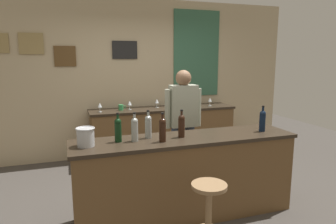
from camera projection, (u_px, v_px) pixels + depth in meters
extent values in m
plane|color=#423D38|center=(174.00, 199.00, 3.88)|extent=(10.00, 10.00, 0.00)
cube|color=tan|center=(136.00, 79.00, 5.52)|extent=(6.00, 0.06, 2.80)
cube|color=#997F4C|center=(31.00, 44.00, 4.84)|extent=(0.37, 0.02, 0.33)
cube|color=brown|center=(65.00, 56.00, 5.03)|extent=(0.35, 0.02, 0.33)
cube|color=black|center=(125.00, 50.00, 5.33)|extent=(0.44, 0.02, 0.31)
cube|color=#38664C|center=(197.00, 54.00, 5.78)|extent=(0.92, 0.02, 1.60)
cube|color=brown|center=(186.00, 178.00, 3.43)|extent=(2.45, 0.57, 0.88)
cube|color=#2D2319|center=(186.00, 139.00, 3.35)|extent=(2.50, 0.60, 0.04)
cube|color=brown|center=(163.00, 134.00, 5.47)|extent=(2.53, 0.53, 0.86)
cube|color=#2D2319|center=(163.00, 109.00, 5.39)|extent=(2.58, 0.56, 0.04)
cylinder|color=#384766|center=(189.00, 156.00, 4.25)|extent=(0.13, 0.13, 0.86)
cylinder|color=#384766|center=(176.00, 157.00, 4.19)|extent=(0.13, 0.13, 0.86)
cube|color=#9EA38E|center=(183.00, 106.00, 4.09)|extent=(0.36, 0.20, 0.56)
sphere|color=brown|center=(183.00, 78.00, 4.02)|extent=(0.21, 0.21, 0.21)
cylinder|color=#9EA38E|center=(198.00, 107.00, 4.17)|extent=(0.08, 0.08, 0.52)
cylinder|color=#9EA38E|center=(168.00, 109.00, 4.03)|extent=(0.08, 0.08, 0.52)
cylinder|color=olive|center=(208.00, 221.00, 2.75)|extent=(0.06, 0.06, 0.65)
cylinder|color=olive|center=(209.00, 186.00, 2.69)|extent=(0.32, 0.32, 0.03)
cylinder|color=black|center=(118.00, 132.00, 3.14)|extent=(0.07, 0.07, 0.20)
sphere|color=black|center=(118.00, 122.00, 3.12)|extent=(0.07, 0.07, 0.07)
cylinder|color=black|center=(118.00, 119.00, 3.11)|extent=(0.03, 0.03, 0.09)
cylinder|color=black|center=(118.00, 114.00, 3.11)|extent=(0.03, 0.03, 0.02)
cylinder|color=#999E99|center=(135.00, 132.00, 3.17)|extent=(0.07, 0.07, 0.20)
sphere|color=#999E99|center=(134.00, 121.00, 3.15)|extent=(0.07, 0.07, 0.07)
cylinder|color=#999E99|center=(134.00, 118.00, 3.14)|extent=(0.03, 0.03, 0.09)
cylinder|color=black|center=(134.00, 113.00, 3.13)|extent=(0.03, 0.03, 0.02)
cylinder|color=#999E99|center=(148.00, 129.00, 3.29)|extent=(0.07, 0.07, 0.20)
sphere|color=#999E99|center=(148.00, 119.00, 3.27)|extent=(0.07, 0.07, 0.07)
cylinder|color=#999E99|center=(148.00, 116.00, 3.27)|extent=(0.03, 0.03, 0.09)
cylinder|color=black|center=(148.00, 111.00, 3.26)|extent=(0.03, 0.03, 0.02)
cylinder|color=black|center=(163.00, 132.00, 3.15)|extent=(0.07, 0.07, 0.20)
sphere|color=black|center=(163.00, 122.00, 3.13)|extent=(0.07, 0.07, 0.07)
cylinder|color=black|center=(162.00, 119.00, 3.12)|extent=(0.03, 0.03, 0.09)
cylinder|color=black|center=(162.00, 113.00, 3.11)|extent=(0.03, 0.03, 0.02)
cylinder|color=black|center=(181.00, 128.00, 3.33)|extent=(0.07, 0.07, 0.20)
sphere|color=black|center=(182.00, 118.00, 3.31)|extent=(0.07, 0.07, 0.07)
cylinder|color=black|center=(182.00, 115.00, 3.30)|extent=(0.03, 0.03, 0.09)
cylinder|color=black|center=(182.00, 110.00, 3.29)|extent=(0.03, 0.03, 0.02)
cylinder|color=black|center=(262.00, 123.00, 3.59)|extent=(0.07, 0.07, 0.20)
sphere|color=black|center=(263.00, 114.00, 3.57)|extent=(0.07, 0.07, 0.07)
cylinder|color=black|center=(263.00, 111.00, 3.57)|extent=(0.03, 0.03, 0.09)
cylinder|color=black|center=(263.00, 106.00, 3.56)|extent=(0.03, 0.03, 0.02)
cylinder|color=#B7BABF|center=(86.00, 137.00, 2.99)|extent=(0.17, 0.17, 0.18)
torus|color=#B7BABF|center=(85.00, 128.00, 2.97)|extent=(0.19, 0.19, 0.02)
cylinder|color=silver|center=(100.00, 112.00, 4.98)|extent=(0.06, 0.06, 0.00)
cylinder|color=silver|center=(100.00, 109.00, 4.97)|extent=(0.01, 0.01, 0.07)
cone|color=silver|center=(100.00, 105.00, 4.96)|extent=(0.07, 0.07, 0.08)
cylinder|color=silver|center=(130.00, 110.00, 5.20)|extent=(0.06, 0.06, 0.00)
cylinder|color=silver|center=(130.00, 107.00, 5.20)|extent=(0.01, 0.01, 0.07)
cone|color=silver|center=(130.00, 103.00, 5.18)|extent=(0.07, 0.07, 0.08)
cylinder|color=silver|center=(157.00, 107.00, 5.42)|extent=(0.06, 0.06, 0.00)
cylinder|color=silver|center=(157.00, 105.00, 5.41)|extent=(0.01, 0.01, 0.07)
cone|color=silver|center=(157.00, 101.00, 5.40)|extent=(0.07, 0.07, 0.08)
cylinder|color=silver|center=(175.00, 107.00, 5.51)|extent=(0.06, 0.06, 0.00)
cylinder|color=silver|center=(175.00, 104.00, 5.51)|extent=(0.01, 0.01, 0.07)
cone|color=silver|center=(175.00, 100.00, 5.49)|extent=(0.07, 0.07, 0.08)
cylinder|color=silver|center=(210.00, 106.00, 5.61)|extent=(0.06, 0.06, 0.00)
cylinder|color=silver|center=(210.00, 104.00, 5.60)|extent=(0.01, 0.01, 0.07)
cone|color=silver|center=(210.00, 100.00, 5.59)|extent=(0.07, 0.07, 0.08)
cylinder|color=#338C4C|center=(121.00, 107.00, 5.15)|extent=(0.08, 0.08, 0.09)
torus|color=#338C4C|center=(124.00, 107.00, 5.16)|extent=(0.06, 0.01, 0.06)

